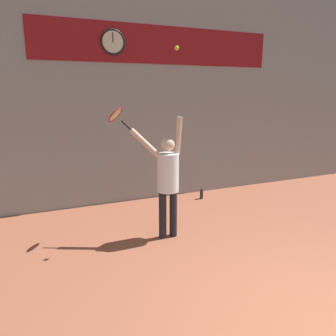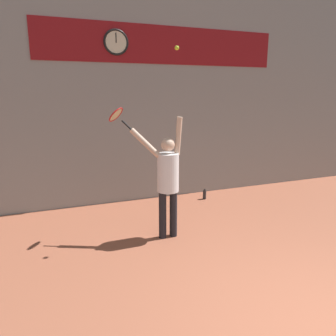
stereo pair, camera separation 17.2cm
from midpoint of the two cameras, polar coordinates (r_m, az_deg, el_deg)
The scene contains 7 objects.
back_wall at distance 7.66m, azimuth -0.14°, elevation 13.26°, with size 18.00×0.10×5.00m.
sponsor_banner at distance 7.67m, azimuth 0.03°, elevation 20.63°, with size 5.51×0.02×0.81m.
scoreboard_clock at distance 7.33m, azimuth -8.33°, elevation 20.86°, with size 0.53×0.05×0.53m.
tennis_player at distance 5.50m, azimuth 0.81°, elevation -1.53°, with size 0.84×0.53×2.08m.
tennis_racket at distance 5.56m, azimuth -8.01°, elevation 9.02°, with size 0.42×0.39×0.38m.
tennis_ball at distance 5.40m, azimuth 2.53°, elevation 20.17°, with size 0.07×0.07×0.07m.
water_bottle at distance 7.83m, azimuth 7.00°, elevation -4.62°, with size 0.08×0.08×0.24m.
Camera 2 is at (-2.69, -1.86, 2.47)m, focal length 35.00 mm.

